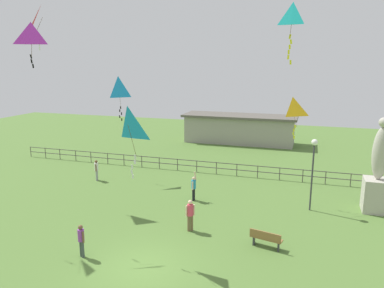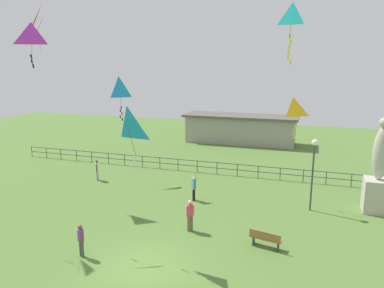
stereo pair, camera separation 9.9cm
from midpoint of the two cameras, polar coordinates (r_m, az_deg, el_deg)
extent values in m
plane|color=#517533|center=(16.48, -7.95, -18.51)|extent=(80.00, 80.00, 0.00)
cube|color=#B2AD9E|center=(23.87, 26.64, -7.16)|extent=(1.41, 1.41, 1.95)
ellipsoid|color=#B2AD9E|center=(23.21, 27.23, -1.32)|extent=(0.90, 0.76, 3.05)
sphere|color=#B2AD9E|center=(22.89, 27.67, 3.01)|extent=(0.56, 0.56, 0.56)
cylinder|color=#38383D|center=(22.28, 18.08, -5.08)|extent=(0.10, 0.10, 3.94)
sphere|color=white|center=(21.76, 18.46, 0.25)|extent=(0.36, 0.36, 0.36)
cube|color=olive|center=(17.98, 11.35, -14.22)|extent=(1.55, 0.72, 0.06)
cube|color=olive|center=(17.72, 11.18, -13.82)|extent=(1.48, 0.38, 0.36)
cube|color=#333338|center=(18.25, 9.49, -14.49)|extent=(0.08, 0.36, 0.45)
cube|color=#333338|center=(17.92, 13.19, -15.20)|extent=(0.08, 0.36, 0.45)
cylinder|color=#3F4C47|center=(17.66, -17.08, -15.29)|extent=(0.13, 0.13, 0.77)
cylinder|color=#3F4C47|center=(17.54, -16.84, -15.47)|extent=(0.13, 0.13, 0.77)
cylinder|color=purple|center=(17.31, -17.10, -13.45)|extent=(0.28, 0.28, 0.55)
sphere|color=brown|center=(17.15, -17.18, -12.31)|extent=(0.21, 0.21, 0.21)
cylinder|color=brown|center=(17.48, -17.40, -13.33)|extent=(0.08, 0.08, 0.52)
cylinder|color=brown|center=(17.17, -16.78, -13.76)|extent=(0.08, 0.08, 0.52)
cylinder|color=#99999E|center=(27.98, -14.69, -4.70)|extent=(0.13, 0.13, 0.78)
cylinder|color=#99999E|center=(27.83, -14.75, -4.79)|extent=(0.13, 0.13, 0.78)
cylinder|color=white|center=(27.72, -14.80, -3.42)|extent=(0.29, 0.29, 0.55)
sphere|color=brown|center=(27.62, -14.84, -2.66)|extent=(0.21, 0.21, 0.21)
cylinder|color=brown|center=(27.91, -14.72, -3.38)|extent=(0.09, 0.09, 0.52)
cylinder|color=brown|center=(27.55, -14.87, -3.60)|extent=(0.09, 0.09, 0.52)
cylinder|color=brown|center=(19.18, -0.66, -12.27)|extent=(0.14, 0.14, 0.85)
cylinder|color=brown|center=(19.23, -0.19, -12.20)|extent=(0.14, 0.14, 0.85)
cylinder|color=#D83F59|center=(18.91, -0.43, -10.24)|extent=(0.31, 0.31, 0.60)
sphere|color=beige|center=(18.76, -0.43, -9.07)|extent=(0.23, 0.23, 0.23)
cylinder|color=beige|center=(18.86, -1.03, -10.43)|extent=(0.09, 0.09, 0.57)
cylinder|color=beige|center=(19.00, 0.16, -10.25)|extent=(0.09, 0.09, 0.57)
cylinder|color=black|center=(23.25, 0.19, -7.81)|extent=(0.13, 0.13, 0.78)
cylinder|color=black|center=(23.11, 0.07, -7.94)|extent=(0.13, 0.13, 0.78)
cylinder|color=#268CBF|center=(22.95, 0.13, -6.31)|extent=(0.29, 0.29, 0.55)
sphere|color=beige|center=(22.83, 0.13, -5.40)|extent=(0.21, 0.21, 0.21)
cylinder|color=beige|center=(22.96, 0.39, -5.01)|extent=(0.17, 0.09, 0.53)
cylinder|color=beige|center=(22.79, -0.02, -6.54)|extent=(0.09, 0.09, 0.53)
pyramid|color=#198CD1|center=(15.41, -10.17, 3.01)|extent=(1.12, 0.69, 1.49)
cylinder|color=#4C381E|center=(15.77, -9.50, 0.50)|extent=(0.09, 0.56, 1.49)
cube|color=white|center=(15.93, -9.04, -1.99)|extent=(0.10, 0.04, 0.21)
cube|color=white|center=(15.98, -9.09, -2.75)|extent=(0.10, 0.05, 0.20)
cube|color=white|center=(16.04, -9.51, -3.53)|extent=(0.09, 0.04, 0.20)
cube|color=white|center=(16.10, -9.58, -4.28)|extent=(0.12, 0.01, 0.21)
cube|color=white|center=(16.17, -9.40, -5.02)|extent=(0.10, 0.03, 0.21)
pyramid|color=#B22DB2|center=(19.67, -23.86, 15.39)|extent=(1.19, 0.91, 1.05)
cylinder|color=#4C381E|center=(19.43, -23.87, 13.88)|extent=(0.22, 0.40, 1.05)
cube|color=black|center=(19.44, -23.97, 12.36)|extent=(0.12, 0.03, 0.21)
cube|color=black|center=(19.43, -23.88, 11.72)|extent=(0.08, 0.04, 0.20)
cube|color=black|center=(19.42, -23.69, 11.09)|extent=(0.08, 0.03, 0.20)
pyramid|color=#198CD1|center=(27.42, -11.51, 8.69)|extent=(1.17, 1.16, 1.52)
cylinder|color=#4C381E|center=(27.23, -11.30, 7.08)|extent=(0.37, 0.38, 1.52)
cube|color=black|center=(27.30, -11.18, 5.59)|extent=(0.08, 0.03, 0.20)
cube|color=black|center=(27.33, -11.31, 5.13)|extent=(0.08, 0.02, 0.20)
cube|color=black|center=(27.36, -11.05, 4.68)|extent=(0.09, 0.04, 0.20)
cube|color=black|center=(27.39, -11.32, 4.21)|extent=(0.09, 0.02, 0.20)
cube|color=black|center=(27.42, -11.00, 3.77)|extent=(0.09, 0.01, 0.20)
pyramid|color=yellow|center=(22.90, 15.24, 5.56)|extent=(1.28, 1.15, 1.12)
cylinder|color=#4C381E|center=(22.71, 15.57, 4.06)|extent=(0.37, 0.53, 1.12)
cube|color=yellow|center=(22.83, 15.66, 2.64)|extent=(0.08, 0.05, 0.20)
cube|color=yellow|center=(22.84, 15.48, 2.10)|extent=(0.09, 0.03, 0.20)
cube|color=yellow|center=(22.87, 15.39, 1.55)|extent=(0.10, 0.04, 0.20)
cube|color=yellow|center=(22.94, 15.51, 1.02)|extent=(0.09, 0.05, 0.20)
pyramid|color=#19B2B2|center=(17.45, 15.28, 18.95)|extent=(0.87, 0.46, 0.98)
cylinder|color=#4C381E|center=(17.24, 15.07, 17.42)|extent=(0.07, 0.33, 0.98)
cube|color=yellow|center=(17.19, 14.88, 15.90)|extent=(0.11, 0.05, 0.21)
cube|color=yellow|center=(17.20, 15.02, 15.15)|extent=(0.11, 0.03, 0.21)
cube|color=yellow|center=(17.17, 14.83, 14.43)|extent=(0.09, 0.04, 0.20)
cube|color=yellow|center=(17.15, 14.69, 13.71)|extent=(0.09, 0.05, 0.20)
cube|color=yellow|center=(17.15, 14.62, 12.97)|extent=(0.09, 0.05, 0.20)
cube|color=yellow|center=(17.19, 14.95, 12.22)|extent=(0.09, 0.01, 0.20)
pyramid|color=red|center=(25.02, -22.41, 17.80)|extent=(1.15, 1.19, 1.40)
cylinder|color=#4C381E|center=(24.96, -23.09, 16.15)|extent=(0.55, 0.45, 1.40)
cube|color=white|center=(24.93, -23.03, 14.55)|extent=(0.09, 0.02, 0.20)
cube|color=white|center=(24.90, -22.80, 14.06)|extent=(0.11, 0.02, 0.21)
cube|color=white|center=(24.89, -22.77, 13.56)|extent=(0.09, 0.04, 0.20)
cylinder|color=#4C4742|center=(36.97, -23.93, -1.09)|extent=(0.06, 0.06, 0.95)
cylinder|color=#4C4742|center=(35.92, -21.98, -1.29)|extent=(0.06, 0.06, 0.95)
cylinder|color=#4C4742|center=(34.94, -20.00, -1.50)|extent=(0.06, 0.06, 0.95)
cylinder|color=#4C4742|center=(33.96, -17.77, -1.73)|extent=(0.06, 0.06, 0.95)
cylinder|color=#4C4742|center=(33.09, -15.58, -1.95)|extent=(0.06, 0.06, 0.95)
cylinder|color=#4C4742|center=(32.22, -13.11, -2.20)|extent=(0.06, 0.06, 0.95)
cylinder|color=#4C4742|center=(31.46, -10.67, -2.44)|extent=(0.06, 0.06, 0.95)
cylinder|color=#4C4742|center=(30.72, -7.94, -2.70)|extent=(0.06, 0.06, 0.95)
cylinder|color=#4C4742|center=(30.08, -5.22, -2.96)|extent=(0.06, 0.06, 0.95)
cylinder|color=#4C4742|center=(29.51, -2.38, -3.22)|extent=(0.06, 0.06, 0.95)
cylinder|color=#4C4742|center=(29.01, 0.64, -3.49)|extent=(0.06, 0.06, 0.95)
cylinder|color=#4C4742|center=(28.59, 3.73, -3.76)|extent=(0.06, 0.06, 0.95)
cylinder|color=#4C4742|center=(28.26, 6.91, -4.02)|extent=(0.06, 0.06, 0.95)
cylinder|color=#4C4742|center=(28.02, 10.10, -4.27)|extent=(0.06, 0.06, 0.95)
cylinder|color=#4C4742|center=(27.87, 13.41, -4.52)|extent=(0.06, 0.06, 0.95)
cylinder|color=#4C4742|center=(27.81, 16.80, -4.75)|extent=(0.06, 0.06, 0.95)
cylinder|color=#4C4742|center=(27.84, 20.02, -4.96)|extent=(0.06, 0.06, 0.95)
cylinder|color=#4C4742|center=(27.97, 23.43, -5.16)|extent=(0.06, 0.06, 0.95)
cylinder|color=#4C4742|center=(28.18, 26.59, -5.33)|extent=(0.06, 0.06, 0.95)
cube|color=#4C4742|center=(28.41, 4.33, -2.97)|extent=(36.00, 0.05, 0.05)
cube|color=#4C4742|center=(28.52, 4.32, -3.81)|extent=(36.00, 0.05, 0.05)
cube|color=gray|center=(39.92, 7.31, 2.19)|extent=(11.47, 3.36, 2.80)
cube|color=#59544C|center=(39.68, 7.37, 4.35)|extent=(12.07, 3.96, 0.24)
camera|label=1|loc=(0.05, -90.14, -0.03)|focal=34.18mm
camera|label=2|loc=(0.05, 89.86, 0.03)|focal=34.18mm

